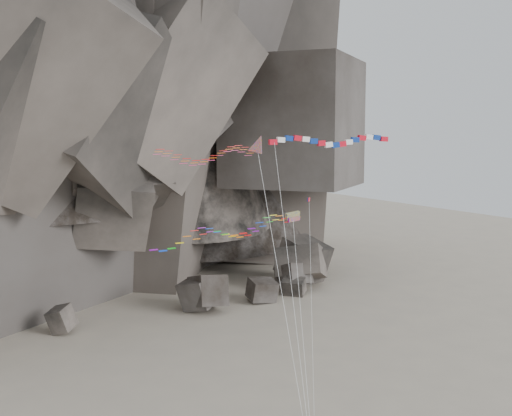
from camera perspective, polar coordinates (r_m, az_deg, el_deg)
boulder_field at (r=96.89m, az=-4.44°, el=-7.43°), size 84.32×15.75×8.89m
delta_kite at (r=53.71m, az=-4.64°, el=4.84°), size 10.19×14.32×25.50m
banner_kite at (r=63.45m, az=6.61°, el=5.88°), size 20.78×16.79×25.23m
parafoil_kite at (r=57.72m, az=-3.13°, el=-2.11°), size 15.62×16.06×18.04m
pennant_kite at (r=57.01m, az=4.84°, el=-4.49°), size 11.01×12.91×19.47m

